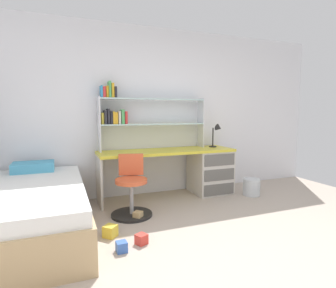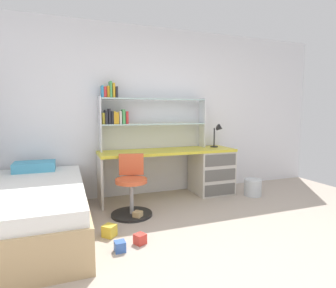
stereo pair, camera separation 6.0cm
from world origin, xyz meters
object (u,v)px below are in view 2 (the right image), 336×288
(desk, at_px, (201,168))
(desk_lamp, at_px, (219,132))
(waste_bin, at_px, (253,187))
(toy_block_natural_2, at_px, (138,215))
(swivel_chair, at_px, (131,192))
(toy_block_red_0, at_px, (140,239))
(bookshelf_hutch, at_px, (139,113))
(bed_platform, at_px, (29,210))
(toy_block_yellow_3, at_px, (109,231))
(toy_block_blue_1, at_px, (120,246))

(desk, height_order, desk_lamp, desk_lamp)
(desk_lamp, bearing_deg, waste_bin, -47.84)
(desk_lamp, bearing_deg, toy_block_natural_2, -154.79)
(desk_lamp, distance_m, swivel_chair, 1.81)
(desk_lamp, xyz_separation_m, swivel_chair, (-1.58, -0.55, -0.69))
(toy_block_red_0, bearing_deg, swivel_chair, 82.84)
(bookshelf_hutch, xyz_separation_m, bed_platform, (-1.44, -0.89, -1.03))
(desk, height_order, toy_block_yellow_3, desk)
(desk, distance_m, toy_block_blue_1, 2.14)
(toy_block_yellow_3, bearing_deg, toy_block_blue_1, -82.65)
(desk_lamp, height_order, swivel_chair, desk_lamp)
(bookshelf_hutch, height_order, toy_block_blue_1, bookshelf_hutch)
(desk, relative_size, toy_block_yellow_3, 16.99)
(bed_platform, relative_size, toy_block_natural_2, 21.05)
(bed_platform, xyz_separation_m, toy_block_yellow_3, (0.79, -0.35, -0.21))
(desk, distance_m, toy_block_natural_2, 1.45)
(bookshelf_hutch, bearing_deg, toy_block_red_0, -104.38)
(bookshelf_hutch, relative_size, desk_lamp, 4.35)
(waste_bin, relative_size, toy_block_natural_2, 2.72)
(toy_block_yellow_3, bearing_deg, toy_block_natural_2, 41.99)
(bookshelf_hutch, relative_size, toy_block_natural_2, 17.11)
(bookshelf_hutch, distance_m, toy_block_red_0, 2.00)
(bookshelf_hutch, distance_m, toy_block_natural_2, 1.55)
(swivel_chair, xyz_separation_m, toy_block_blue_1, (-0.32, -0.89, -0.25))
(desk_lamp, bearing_deg, swivel_chair, -160.74)
(toy_block_yellow_3, bearing_deg, toy_block_red_0, -46.37)
(desk, height_order, toy_block_blue_1, desk)
(waste_bin, bearing_deg, swivel_chair, -176.21)
(toy_block_yellow_3, bearing_deg, bed_platform, 156.31)
(desk, xyz_separation_m, bookshelf_hutch, (-0.96, 0.18, 0.89))
(waste_bin, relative_size, toy_block_yellow_3, 2.16)
(swivel_chair, distance_m, bed_platform, 1.17)
(desk_lamp, relative_size, toy_block_yellow_3, 3.13)
(toy_block_natural_2, bearing_deg, desk_lamp, 25.21)
(bed_platform, bearing_deg, toy_block_yellow_3, -23.69)
(toy_block_natural_2, bearing_deg, desk, 30.02)
(waste_bin, distance_m, toy_block_red_0, 2.27)
(desk_lamp, height_order, bed_platform, desk_lamp)
(desk, bearing_deg, swivel_chair, -157.18)
(bed_platform, bearing_deg, toy_block_blue_1, -39.94)
(swivel_chair, relative_size, bed_platform, 0.37)
(swivel_chair, bearing_deg, toy_block_blue_1, -109.64)
(toy_block_blue_1, distance_m, toy_block_natural_2, 0.79)
(bookshelf_hutch, distance_m, toy_block_blue_1, 2.11)
(toy_block_natural_2, bearing_deg, toy_block_yellow_3, -138.01)
(bookshelf_hutch, xyz_separation_m, waste_bin, (1.68, -0.58, -1.17))
(toy_block_blue_1, bearing_deg, swivel_chair, 70.36)
(desk, bearing_deg, toy_block_natural_2, -149.98)
(waste_bin, height_order, toy_block_blue_1, waste_bin)
(bookshelf_hutch, distance_m, toy_block_yellow_3, 1.87)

